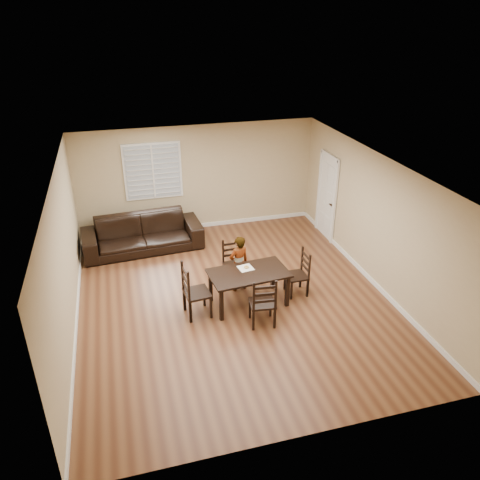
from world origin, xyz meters
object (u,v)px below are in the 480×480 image
at_px(sofa, 143,234).
at_px(dining_table, 249,276).
at_px(chair_right, 302,274).
at_px(child, 239,264).
at_px(chair_left, 190,293).
at_px(donut, 246,267).
at_px(chair_near, 232,262).
at_px(chair_far, 264,306).

bearing_deg(sofa, dining_table, -62.10).
relative_size(chair_right, child, 0.79).
bearing_deg(sofa, child, -57.26).
height_order(dining_table, chair_left, chair_left).
height_order(chair_left, donut, chair_left).
height_order(chair_near, donut, chair_near).
relative_size(chair_right, sofa, 0.34).
distance_m(chair_far, sofa, 4.11).
height_order(donut, sofa, sofa).
distance_m(dining_table, chair_left, 1.17).
bearing_deg(chair_left, chair_far, -126.11).
xyz_separation_m(dining_table, chair_near, (-0.08, 0.95, -0.19)).
distance_m(chair_near, chair_far, 1.76).
distance_m(child, donut, 0.40).
relative_size(chair_right, donut, 9.41).
distance_m(chair_left, chair_right, 2.31).
bearing_deg(chair_left, chair_right, -91.13).
height_order(child, sofa, child).
bearing_deg(chair_right, donut, -94.49).
relative_size(dining_table, sofa, 0.57).
xyz_separation_m(chair_near, donut, (0.08, -0.78, 0.30)).
distance_m(chair_right, donut, 1.18).
xyz_separation_m(chair_far, sofa, (-1.84, 3.67, -0.05)).
height_order(chair_far, child, child).
xyz_separation_m(chair_right, child, (-1.19, 0.45, 0.17)).
bearing_deg(child, sofa, -70.09).
height_order(dining_table, chair_right, chair_right).
bearing_deg(child, donut, 81.11).
distance_m(donut, sofa, 3.26).
bearing_deg(donut, child, 97.97).
relative_size(dining_table, donut, 15.53).
distance_m(chair_right, child, 1.28).
relative_size(chair_far, chair_right, 1.06).
height_order(dining_table, sofa, sofa).
bearing_deg(dining_table, chair_far, -91.75).
height_order(chair_left, child, child).
xyz_separation_m(chair_near, child, (0.03, -0.41, 0.18)).
bearing_deg(child, chair_left, 13.39).
height_order(dining_table, chair_far, chair_far).
bearing_deg(donut, chair_near, 95.97).
xyz_separation_m(chair_far, chair_right, (1.09, 0.90, -0.02)).
bearing_deg(chair_left, chair_near, -51.62).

